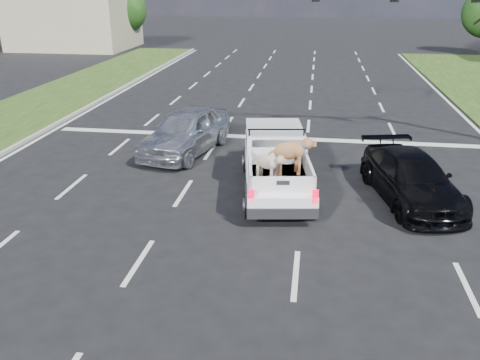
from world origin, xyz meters
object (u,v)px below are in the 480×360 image
object	(u,v)px
black_coupe	(411,178)
silver_sedan	(186,131)
traffic_signal	(468,15)
pickup_truck	(276,161)

from	to	relation	value
black_coupe	silver_sedan	bearing A→B (deg)	142.48
silver_sedan	black_coupe	size ratio (longest dim) A/B	1.04
traffic_signal	black_coupe	bearing A→B (deg)	-111.96
pickup_truck	black_coupe	size ratio (longest dim) A/B	1.14
black_coupe	pickup_truck	bearing A→B (deg)	162.88
pickup_truck	traffic_signal	bearing A→B (deg)	34.15
traffic_signal	pickup_truck	size ratio (longest dim) A/B	1.75
pickup_truck	silver_sedan	bearing A→B (deg)	130.47
silver_sedan	pickup_truck	bearing A→B (deg)	-27.97
pickup_truck	silver_sedan	distance (m)	4.65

